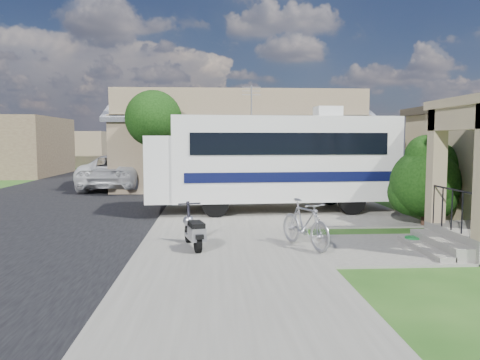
{
  "coord_description": "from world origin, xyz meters",
  "views": [
    {
      "loc": [
        -1.32,
        -11.19,
        2.5
      ],
      "look_at": [
        -0.5,
        2.5,
        1.3
      ],
      "focal_mm": 35.0,
      "sensor_mm": 36.0,
      "label": 1
    }
  ],
  "objects": [
    {
      "name": "ground",
      "position": [
        0.0,
        0.0,
        0.0
      ],
      "size": [
        120.0,
        120.0,
        0.0
      ],
      "primitive_type": "plane",
      "color": "#1A4312"
    },
    {
      "name": "pickup_truck",
      "position": [
        -5.93,
        12.66,
        0.86
      ],
      "size": [
        3.26,
        6.39,
        1.73
      ],
      "primitive_type": "imported",
      "rotation": [
        0.0,
        0.0,
        3.08
      ],
      "color": "silver",
      "rests_on": "ground"
    },
    {
      "name": "street_tree_b",
      "position": [
        -3.7,
        19.05,
        3.39
      ],
      "size": [
        2.44,
        2.4,
        4.73
      ],
      "color": "#301E15",
      "rests_on": "ground"
    },
    {
      "name": "walk_slab",
      "position": [
        3.0,
        -1.0,
        0.03
      ],
      "size": [
        4.0,
        3.0,
        0.05
      ],
      "primitive_type": "cube",
      "color": "slate",
      "rests_on": "ground"
    },
    {
      "name": "street_tree_a",
      "position": [
        -3.7,
        9.05,
        3.25
      ],
      "size": [
        2.44,
        2.4,
        4.58
      ],
      "color": "#301E15",
      "rests_on": "ground"
    },
    {
      "name": "motorhome",
      "position": [
        0.76,
        4.69,
        1.83
      ],
      "size": [
        8.43,
        3.11,
        4.25
      ],
      "rotation": [
        0.0,
        0.0,
        0.06
      ],
      "color": "silver",
      "rests_on": "ground"
    },
    {
      "name": "distant_bldg_near",
      "position": [
        -15.0,
        34.0,
        1.6
      ],
      "size": [
        8.0,
        7.0,
        3.2
      ],
      "primitive_type": "cube",
      "color": "#826851",
      "rests_on": "ground"
    },
    {
      "name": "street_slab",
      "position": [
        -7.5,
        10.0,
        0.01
      ],
      "size": [
        9.0,
        80.0,
        0.02
      ],
      "primitive_type": "cube",
      "color": "black",
      "rests_on": "ground"
    },
    {
      "name": "bicycle",
      "position": [
        0.76,
        -0.91,
        0.54
      ],
      "size": [
        1.2,
        1.86,
        1.09
      ],
      "primitive_type": "imported",
      "rotation": [
        0.0,
        0.0,
        0.42
      ],
      "color": "#9B9AA1",
      "rests_on": "ground"
    },
    {
      "name": "sidewalk_slab",
      "position": [
        -1.0,
        10.0,
        0.03
      ],
      "size": [
        4.0,
        80.0,
        0.06
      ],
      "primitive_type": "cube",
      "color": "slate",
      "rests_on": "ground"
    },
    {
      "name": "scooter",
      "position": [
        -1.73,
        -0.84,
        0.44
      ],
      "size": [
        0.67,
        1.47,
        0.98
      ],
      "rotation": [
        0.0,
        0.0,
        0.24
      ],
      "color": "black",
      "rests_on": "ground"
    },
    {
      "name": "street_tree_c",
      "position": [
        -3.7,
        28.05,
        3.1
      ],
      "size": [
        2.44,
        2.4,
        4.42
      ],
      "color": "#301E15",
      "rests_on": "ground"
    },
    {
      "name": "driveway_slab",
      "position": [
        1.5,
        4.5,
        0.03
      ],
      "size": [
        7.0,
        6.0,
        0.05
      ],
      "primitive_type": "cube",
      "color": "slate",
      "rests_on": "ground"
    },
    {
      "name": "shrub",
      "position": [
        4.79,
        1.78,
        1.34
      ],
      "size": [
        2.14,
        2.04,
        2.62
      ],
      "color": "#301E15",
      "rests_on": "ground"
    },
    {
      "name": "van",
      "position": [
        -6.55,
        19.64,
        0.8
      ],
      "size": [
        2.4,
        5.59,
        1.61
      ],
      "primitive_type": "imported",
      "rotation": [
        0.0,
        0.0,
        0.03
      ],
      "color": "silver",
      "rests_on": "ground"
    },
    {
      "name": "garden_hose",
      "position": [
        3.42,
        -0.57,
        0.08
      ],
      "size": [
        0.37,
        0.37,
        0.17
      ],
      "primitive_type": "cylinder",
      "color": "#156A2A",
      "rests_on": "ground"
    },
    {
      "name": "warehouse",
      "position": [
        0.0,
        13.97,
        1.99
      ],
      "size": [
        12.5,
        8.4,
        5.04
      ],
      "color": "#826851",
      "rests_on": "ground"
    }
  ]
}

